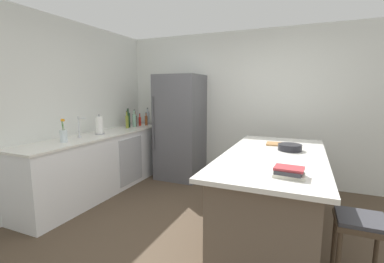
% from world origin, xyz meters
% --- Properties ---
extents(ground_plane, '(7.20, 7.20, 0.00)m').
position_xyz_m(ground_plane, '(0.00, 0.00, 0.00)').
color(ground_plane, '#4C3D2D').
extents(wall_rear, '(6.00, 0.10, 2.60)m').
position_xyz_m(wall_rear, '(0.00, 2.25, 1.30)').
color(wall_rear, silver).
rests_on(wall_rear, ground_plane).
extents(wall_left, '(0.10, 6.00, 2.60)m').
position_xyz_m(wall_left, '(-2.45, 0.00, 1.30)').
color(wall_left, silver).
rests_on(wall_left, ground_plane).
extents(counter_run_left, '(0.63, 2.77, 0.92)m').
position_xyz_m(counter_run_left, '(-2.10, 0.73, 0.46)').
color(counter_run_left, white).
rests_on(counter_run_left, ground_plane).
extents(kitchen_island, '(1.05, 2.20, 0.90)m').
position_xyz_m(kitchen_island, '(0.52, 0.50, 0.46)').
color(kitchen_island, brown).
rests_on(kitchen_island, ground_plane).
extents(refrigerator, '(0.77, 0.74, 1.86)m').
position_xyz_m(refrigerator, '(-1.27, 1.85, 0.93)').
color(refrigerator, '#56565B').
rests_on(refrigerator, ground_plane).
extents(bar_stool, '(0.36, 0.36, 0.64)m').
position_xyz_m(bar_stool, '(1.24, -0.20, 0.52)').
color(bar_stool, '#473828').
rests_on(bar_stool, ground_plane).
extents(sink_faucet, '(0.15, 0.05, 0.30)m').
position_xyz_m(sink_faucet, '(-2.15, 0.37, 1.08)').
color(sink_faucet, silver).
rests_on(sink_faucet, counter_run_left).
extents(flower_vase, '(0.09, 0.09, 0.30)m').
position_xyz_m(flower_vase, '(-2.07, 0.02, 1.02)').
color(flower_vase, silver).
rests_on(flower_vase, counter_run_left).
extents(paper_towel_roll, '(0.14, 0.14, 0.31)m').
position_xyz_m(paper_towel_roll, '(-2.09, 0.71, 1.05)').
color(paper_towel_roll, gray).
rests_on(paper_towel_roll, counter_run_left).
extents(soda_bottle, '(0.07, 0.07, 0.33)m').
position_xyz_m(soda_bottle, '(-2.05, 2.00, 1.06)').
color(soda_bottle, silver).
rests_on(soda_bottle, counter_run_left).
extents(vinegar_bottle, '(0.05, 0.05, 0.25)m').
position_xyz_m(vinegar_bottle, '(-2.02, 1.90, 1.02)').
color(vinegar_bottle, '#994C23').
rests_on(vinegar_bottle, counter_run_left).
extents(hot_sauce_bottle, '(0.05, 0.05, 0.24)m').
position_xyz_m(hot_sauce_bottle, '(-2.11, 1.81, 1.01)').
color(hot_sauce_bottle, red).
rests_on(hot_sauce_bottle, counter_run_left).
extents(syrup_bottle, '(0.06, 0.06, 0.28)m').
position_xyz_m(syrup_bottle, '(-2.15, 1.72, 1.02)').
color(syrup_bottle, '#5B3319').
rests_on(syrup_bottle, counter_run_left).
extents(gin_bottle, '(0.07, 0.07, 0.32)m').
position_xyz_m(gin_bottle, '(-2.10, 1.62, 1.05)').
color(gin_bottle, '#8CB79E').
rests_on(gin_bottle, counter_run_left).
extents(wine_bottle, '(0.07, 0.07, 0.35)m').
position_xyz_m(wine_bottle, '(-2.17, 1.53, 1.06)').
color(wine_bottle, '#19381E').
rests_on(wine_bottle, counter_run_left).
extents(olive_oil_bottle, '(0.05, 0.05, 0.31)m').
position_xyz_m(olive_oil_bottle, '(-2.12, 1.43, 1.04)').
color(olive_oil_bottle, olive).
rests_on(olive_oil_bottle, counter_run_left).
extents(cookbook_stack, '(0.24, 0.21, 0.08)m').
position_xyz_m(cookbook_stack, '(0.71, -0.25, 0.94)').
color(cookbook_stack, silver).
rests_on(cookbook_stack, kitchen_island).
extents(mixing_bowl, '(0.26, 0.26, 0.07)m').
position_xyz_m(mixing_bowl, '(0.66, 0.76, 0.94)').
color(mixing_bowl, black).
rests_on(mixing_bowl, kitchen_island).
extents(cutting_board, '(0.29, 0.24, 0.02)m').
position_xyz_m(cutting_board, '(0.50, 1.05, 0.91)').
color(cutting_board, '#9E7042').
rests_on(cutting_board, kitchen_island).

